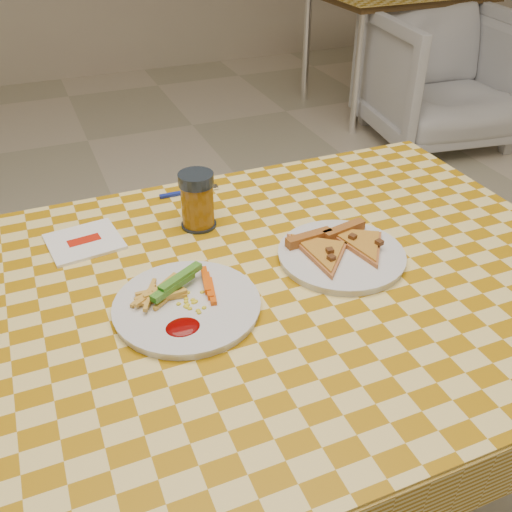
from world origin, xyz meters
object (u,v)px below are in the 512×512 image
Objects in this scene: table at (254,317)px; drink_glass at (197,201)px; plate_right at (341,256)px; plate_left at (187,307)px; bg_chair at (445,71)px.

drink_glass is at bearing 96.72° from table.
table is 5.43× the size of plate_right.
table is 0.15m from plate_left.
drink_glass reaches higher than plate_left.
plate_right is at bearing -46.16° from drink_glass.
table is 0.27m from drink_glass.
drink_glass is (0.10, 0.25, 0.05)m from plate_left.
plate_left reaches higher than table.
table is 0.20m from plate_right.
plate_left is at bearing -170.81° from table.
table is 1.56× the size of bg_chair.
bg_chair is (1.99, 1.65, -0.40)m from drink_glass.
plate_right is (0.31, 0.03, 0.00)m from plate_left.
plate_right is 2.00× the size of drink_glass.
table is 10.84× the size of drink_glass.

